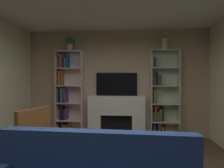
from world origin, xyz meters
TOP-DOWN VIEW (x-y plane):
  - wall_back_accent at (0.00, 2.65)m, footprint 4.79×0.06m
  - fireplace at (0.00, 2.49)m, footprint 1.54×0.55m
  - tv at (0.00, 2.59)m, footprint 1.05×0.06m
  - bookshelf_left at (-1.28, 2.50)m, footprint 0.69×0.32m
  - bookshelf_right at (1.12, 2.50)m, footprint 0.69×0.32m
  - potted_plant at (-1.20, 2.47)m, footprint 0.20×0.20m
  - vase_with_flowers at (1.20, 2.47)m, footprint 0.14×0.14m
  - armchair at (-1.24, 0.33)m, footprint 0.71×0.78m

SIDE VIEW (x-z plane):
  - armchair at x=-1.24m, z-range 0.02..1.08m
  - fireplace at x=0.00m, z-range 0.04..1.11m
  - bookshelf_right at x=1.12m, z-range -0.15..2.07m
  - bookshelf_left at x=-1.28m, z-range -0.05..2.17m
  - tv at x=0.00m, z-range 1.07..1.66m
  - wall_back_accent at x=0.00m, z-range 0.00..2.78m
  - vase_with_flowers at x=1.20m, z-range 2.16..2.61m
  - potted_plant at x=-1.20m, z-range 2.24..2.60m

